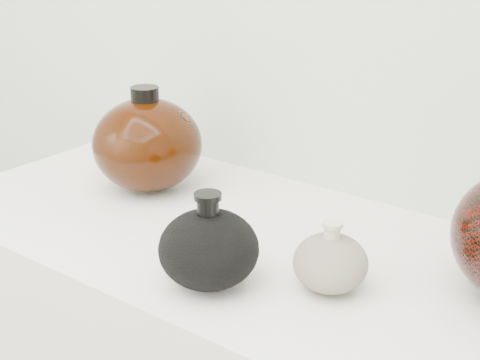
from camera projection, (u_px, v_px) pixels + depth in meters
The scene contains 3 objects.
black_gourd_vase at pixel (209, 248), 0.89m from camera, with size 0.16×0.16×0.13m.
cream_gourd_vase at pixel (330, 262), 0.89m from camera, with size 0.12×0.12×0.10m.
left_round_pot at pixel (147, 144), 1.21m from camera, with size 0.23×0.23×0.19m.
Camera 1 is at (0.51, 0.19, 1.37)m, focal length 50.00 mm.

